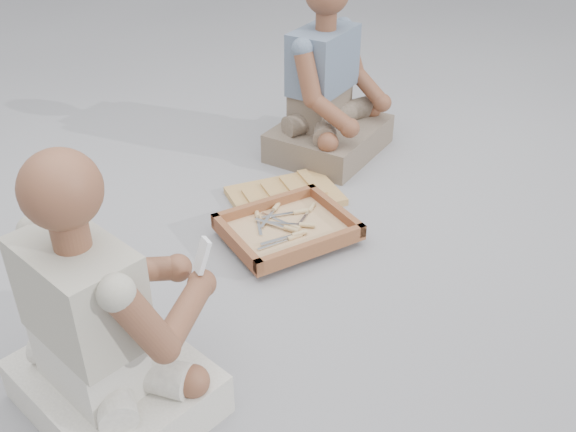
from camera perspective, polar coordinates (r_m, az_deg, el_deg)
ground at (r=2.62m, az=1.94°, el=-6.24°), size 60.00×60.00×0.00m
carved_panel at (r=3.18m, az=-0.27°, el=1.79°), size 0.59×0.46×0.04m
tool_tray at (r=2.86m, az=-0.04°, el=-1.15°), size 0.58×0.48×0.07m
chisel_0 at (r=2.87m, az=0.16°, el=-0.80°), size 0.08×0.22×0.02m
chisel_1 at (r=2.83m, az=-0.08°, el=-1.07°), size 0.11×0.21×0.02m
chisel_2 at (r=2.96m, az=0.71°, el=0.35°), size 0.21×0.09×0.02m
chisel_3 at (r=2.98m, az=1.94°, el=0.52°), size 0.20×0.13×0.02m
chisel_4 at (r=2.94m, az=-2.76°, el=0.03°), size 0.12×0.20×0.02m
chisel_5 at (r=2.79m, az=0.60°, el=-1.68°), size 0.22×0.05×0.02m
chisel_6 at (r=2.78m, az=0.22°, el=-1.99°), size 0.22×0.03×0.02m
chisel_7 at (r=2.98m, az=-1.21°, el=0.65°), size 0.19×0.14×0.02m
chisel_8 at (r=2.86m, az=1.27°, el=-0.78°), size 0.17×0.16×0.02m
wood_chip_0 at (r=3.16m, az=-4.19°, el=1.18°), size 0.02×0.02×0.00m
wood_chip_1 at (r=3.09m, az=2.30°, el=0.39°), size 0.02×0.02×0.00m
wood_chip_2 at (r=2.72m, az=-0.95°, el=-4.48°), size 0.02×0.02×0.00m
wood_chip_3 at (r=3.22m, az=1.93°, el=1.86°), size 0.02×0.02×0.00m
wood_chip_4 at (r=2.82m, az=-0.12°, el=-2.97°), size 0.02×0.02×0.00m
wood_chip_5 at (r=3.10m, az=-3.37°, el=0.52°), size 0.02×0.02×0.00m
wood_chip_6 at (r=3.13m, az=2.11°, el=0.85°), size 0.02×0.02×0.00m
wood_chip_7 at (r=3.06m, az=4.58°, el=-0.06°), size 0.02×0.02×0.00m
wood_chip_8 at (r=3.19m, az=2.47°, el=1.53°), size 0.02×0.02×0.00m
wood_chip_9 at (r=2.99m, az=4.23°, el=-0.90°), size 0.02×0.02×0.00m
wood_chip_10 at (r=3.11m, az=-3.60°, el=0.56°), size 0.02×0.02×0.00m
wood_chip_11 at (r=2.91m, az=-2.95°, el=-1.86°), size 0.02×0.02×0.00m
craftsman at (r=2.02m, az=-16.07°, el=-9.82°), size 0.67×0.68×0.93m
companion at (r=3.54m, az=3.62°, el=10.58°), size 0.78×0.71×0.99m
mobile_phone at (r=2.04m, az=-7.64°, el=-3.50°), size 0.06×0.05×0.12m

